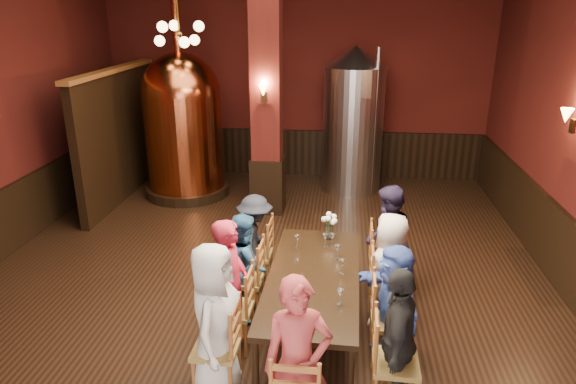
# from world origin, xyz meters

# --- Properties ---
(room) EXTENTS (10.00, 10.02, 4.50)m
(room) POSITION_xyz_m (0.00, 0.00, 2.25)
(room) COLOR black
(room) RESTS_ON ground
(wainscot_back) EXTENTS (7.90, 0.08, 1.00)m
(wainscot_back) POSITION_xyz_m (0.00, 4.96, 0.50)
(wainscot_back) COLOR black
(wainscot_back) RESTS_ON ground
(column) EXTENTS (0.58, 0.58, 4.50)m
(column) POSITION_xyz_m (-0.30, 2.80, 2.25)
(column) COLOR #47120F
(column) RESTS_ON ground
(partition) EXTENTS (0.22, 3.50, 2.40)m
(partition) POSITION_xyz_m (-3.20, 3.20, 1.20)
(partition) COLOR black
(partition) RESTS_ON ground
(pendant_cluster) EXTENTS (0.90, 0.90, 1.70)m
(pendant_cluster) POSITION_xyz_m (-1.80, 2.90, 3.10)
(pendant_cluster) COLOR #A57226
(pendant_cluster) RESTS_ON room
(sconce_wall) EXTENTS (0.20, 0.20, 0.36)m
(sconce_wall) POSITION_xyz_m (3.90, 0.80, 2.20)
(sconce_wall) COLOR black
(sconce_wall) RESTS_ON room
(sconce_column) EXTENTS (0.20, 0.20, 0.36)m
(sconce_column) POSITION_xyz_m (-0.30, 2.50, 2.20)
(sconce_column) COLOR black
(sconce_column) RESTS_ON column
(dining_table) EXTENTS (1.05, 2.42, 0.75)m
(dining_table) POSITION_xyz_m (0.75, -0.91, 0.69)
(dining_table) COLOR black
(dining_table) RESTS_ON ground
(chair_0) EXTENTS (0.47, 0.47, 0.92)m
(chair_0) POSITION_xyz_m (-0.12, -1.89, 0.46)
(chair_0) COLOR brown
(chair_0) RESTS_ON ground
(person_0) EXTENTS (0.53, 0.78, 1.54)m
(person_0) POSITION_xyz_m (-0.12, -1.89, 0.77)
(person_0) COLOR #BEBEBE
(person_0) RESTS_ON ground
(chair_1) EXTENTS (0.47, 0.47, 0.92)m
(chair_1) POSITION_xyz_m (-0.10, -1.22, 0.46)
(chair_1) COLOR brown
(chair_1) RESTS_ON ground
(person_1) EXTENTS (0.39, 0.57, 1.51)m
(person_1) POSITION_xyz_m (-0.10, -1.22, 0.75)
(person_1) COLOR #A41C32
(person_1) RESTS_ON ground
(chair_2) EXTENTS (0.47, 0.47, 0.92)m
(chair_2) POSITION_xyz_m (-0.09, -0.56, 0.46)
(chair_2) COLOR brown
(chair_2) RESTS_ON ground
(person_2) EXTENTS (0.50, 0.70, 1.30)m
(person_2) POSITION_xyz_m (-0.09, -0.56, 0.65)
(person_2) COLOR #275782
(person_2) RESTS_ON ground
(chair_3) EXTENTS (0.47, 0.47, 0.92)m
(chair_3) POSITION_xyz_m (-0.07, 0.11, 0.46)
(chair_3) COLOR brown
(chair_3) RESTS_ON ground
(person_3) EXTENTS (0.56, 0.87, 1.27)m
(person_3) POSITION_xyz_m (-0.07, 0.11, 0.64)
(person_3) COLOR black
(person_3) RESTS_ON ground
(chair_4) EXTENTS (0.47, 0.47, 0.92)m
(chair_4) POSITION_xyz_m (1.58, -1.93, 0.46)
(chair_4) COLOR brown
(chair_4) RESTS_ON ground
(person_4) EXTENTS (0.51, 0.89, 1.43)m
(person_4) POSITION_xyz_m (1.58, -1.93, 0.72)
(person_4) COLOR black
(person_4) RESTS_ON ground
(chair_5) EXTENTS (0.47, 0.47, 0.92)m
(chair_5) POSITION_xyz_m (1.60, -1.26, 0.46)
(chair_5) COLOR brown
(chair_5) RESTS_ON ground
(person_5) EXTENTS (0.80, 1.29, 1.32)m
(person_5) POSITION_xyz_m (1.60, -1.26, 0.66)
(person_5) COLOR #3B59B2
(person_5) RESTS_ON ground
(chair_6) EXTENTS (0.47, 0.47, 0.92)m
(chair_6) POSITION_xyz_m (1.61, -0.60, 0.46)
(chair_6) COLOR brown
(chair_6) RESTS_ON ground
(person_6) EXTENTS (0.65, 0.79, 1.39)m
(person_6) POSITION_xyz_m (1.61, -0.60, 0.69)
(person_6) COLOR silver
(person_6) RESTS_ON ground
(chair_7) EXTENTS (0.47, 0.47, 0.92)m
(chair_7) POSITION_xyz_m (1.63, 0.07, 0.46)
(chair_7) COLOR brown
(chair_7) RESTS_ON ground
(person_7) EXTENTS (0.48, 0.77, 1.47)m
(person_7) POSITION_xyz_m (1.63, 0.07, 0.74)
(person_7) COLOR #241D3B
(person_7) RESTS_ON ground
(person_8) EXTENTS (0.64, 0.49, 1.57)m
(person_8) POSITION_xyz_m (0.72, -2.46, 0.79)
(person_8) COLOR #973233
(person_8) RESTS_ON ground
(copper_kettle) EXTENTS (1.75, 1.75, 3.89)m
(copper_kettle) POSITION_xyz_m (-2.02, 3.48, 1.42)
(copper_kettle) COLOR black
(copper_kettle) RESTS_ON ground
(steel_vessel) EXTENTS (1.52, 1.52, 2.85)m
(steel_vessel) POSITION_xyz_m (1.22, 4.13, 1.43)
(steel_vessel) COLOR #B2B2B7
(steel_vessel) RESTS_ON ground
(rose_vase) EXTENTS (0.21, 0.21, 0.35)m
(rose_vase) POSITION_xyz_m (0.89, 0.06, 0.98)
(rose_vase) COLOR white
(rose_vase) RESTS_ON dining_table
(wine_glass_0) EXTENTS (0.07, 0.07, 0.17)m
(wine_glass_0) POSITION_xyz_m (1.01, -0.48, 0.83)
(wine_glass_0) COLOR white
(wine_glass_0) RESTS_ON dining_table
(wine_glass_1) EXTENTS (0.07, 0.07, 0.17)m
(wine_glass_1) POSITION_xyz_m (1.05, -1.47, 0.83)
(wine_glass_1) COLOR white
(wine_glass_1) RESTS_ON dining_table
(wine_glass_2) EXTENTS (0.07, 0.07, 0.17)m
(wine_glass_2) POSITION_xyz_m (0.66, -1.63, 0.83)
(wine_glass_2) COLOR white
(wine_glass_2) RESTS_ON dining_table
(wine_glass_3) EXTENTS (0.07, 0.07, 0.17)m
(wine_glass_3) POSITION_xyz_m (0.93, -0.17, 0.83)
(wine_glass_3) COLOR white
(wine_glass_3) RESTS_ON dining_table
(wine_glass_4) EXTENTS (0.07, 0.07, 0.17)m
(wine_glass_4) POSITION_xyz_m (1.06, -0.84, 0.83)
(wine_glass_4) COLOR white
(wine_glass_4) RESTS_ON dining_table
(wine_glass_5) EXTENTS (0.07, 0.07, 0.17)m
(wine_glass_5) POSITION_xyz_m (0.51, -0.25, 0.83)
(wine_glass_5) COLOR white
(wine_glass_5) RESTS_ON dining_table
(wine_glass_6) EXTENTS (0.07, 0.07, 0.17)m
(wine_glass_6) POSITION_xyz_m (0.85, -0.18, 0.83)
(wine_glass_6) COLOR white
(wine_glass_6) RESTS_ON dining_table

